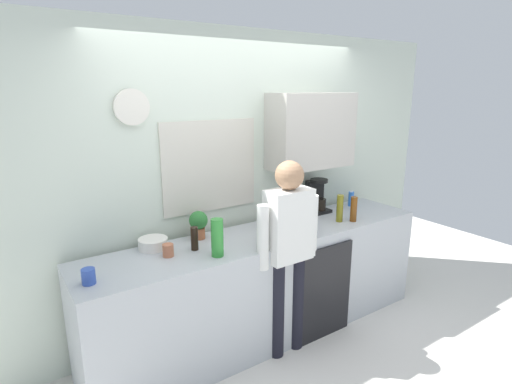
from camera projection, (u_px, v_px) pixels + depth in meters
name	position (u px, v px, depth m)	size (l,w,h in m)	color
ground_plane	(286.00, 350.00, 3.37)	(8.00, 8.00, 0.00)	silver
kitchen_counter	(265.00, 285.00, 3.49)	(3.09, 0.64, 0.93)	#B2B7BC
dishwasher_panel	(326.00, 293.00, 3.45)	(0.56, 0.02, 0.84)	black
back_wall_assembly	(247.00, 175.00, 3.63)	(4.69, 0.42, 2.60)	silver
coffee_maker	(316.00, 197.00, 3.95)	(0.20, 0.20, 0.33)	black
bottle_olive_oil	(340.00, 208.00, 3.66)	(0.06, 0.06, 0.25)	olive
bottle_clear_soda	(217.00, 238.00, 2.90)	(0.09, 0.09, 0.28)	#2D8C33
bottle_dark_sauce	(194.00, 239.00, 3.02)	(0.06, 0.06, 0.18)	black
bottle_red_vinegar	(273.00, 216.00, 3.49)	(0.06, 0.06, 0.22)	maroon
bottle_amber_beer	(354.00, 209.00, 3.66)	(0.06, 0.06, 0.23)	brown
cup_terracotta_mug	(168.00, 250.00, 2.92)	(0.08, 0.08, 0.09)	#B26647
cup_blue_mug	(88.00, 276.00, 2.51)	(0.08, 0.08, 0.10)	#3351B2
mixing_bowl	(153.00, 244.00, 3.06)	(0.22, 0.22, 0.08)	white
potted_plant	(198.00, 223.00, 3.24)	(0.15, 0.15, 0.23)	#9E5638
dish_soap	(351.00, 199.00, 4.14)	(0.06, 0.06, 0.18)	blue
storage_canister	(293.00, 228.00, 3.26)	(0.14, 0.14, 0.17)	silver
person_at_sink	(288.00, 244.00, 3.13)	(0.57, 0.22, 1.60)	black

